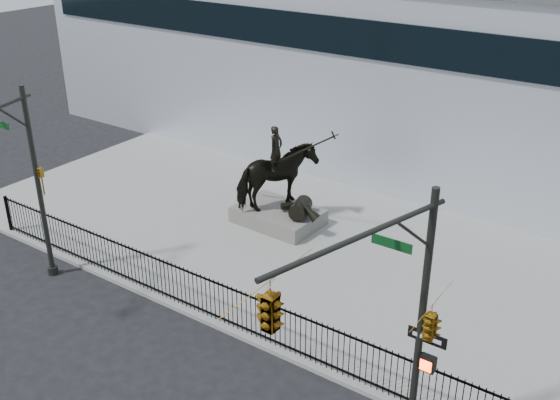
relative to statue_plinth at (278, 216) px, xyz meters
The scene contains 8 objects.
ground 8.35m from the statue_plinth, 72.88° to the right, with size 120.00×120.00×0.00m, color black.
plaza 2.66m from the statue_plinth, 21.46° to the right, with size 30.00×12.00×0.15m, color gray.
building 12.93m from the statue_plinth, 78.48° to the left, with size 44.00×14.00×9.00m, color silver.
picket_fence 7.16m from the statue_plinth, 69.93° to the right, with size 22.10×0.10×1.50m.
statue_plinth is the anchor object (origin of this frame).
equestrian_statue 1.66m from the statue_plinth, ahead, with size 4.38×2.80×3.71m.
traffic_signal_left 10.24m from the statue_plinth, 116.59° to the right, with size 1.52×4.84×7.00m.
traffic_signal_right 14.07m from the statue_plinth, 48.18° to the right, with size 2.17×6.86×7.00m.
Camera 1 is at (11.43, -11.82, 12.52)m, focal length 42.00 mm.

